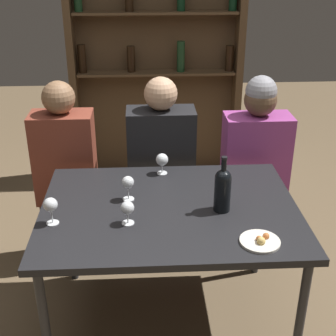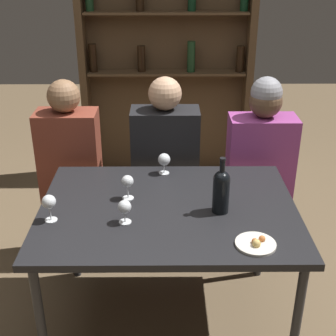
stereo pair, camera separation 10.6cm
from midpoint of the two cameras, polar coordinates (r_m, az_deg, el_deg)
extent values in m
plane|color=brown|center=(2.83, -0.96, -18.07)|extent=(10.00, 10.00, 0.00)
cube|color=black|center=(2.38, -1.09, -5.16)|extent=(1.30, 0.95, 0.04)
cylinder|color=#2D2D30|center=(2.34, -15.98, -18.67)|extent=(0.04, 0.04, 0.72)
cylinder|color=#2D2D30|center=(2.37, 14.50, -17.66)|extent=(0.04, 0.04, 0.72)
cylinder|color=#2D2D30|center=(2.98, -12.85, -7.49)|extent=(0.04, 0.04, 0.72)
cylinder|color=#2D2D30|center=(3.00, 10.04, -6.87)|extent=(0.04, 0.04, 0.72)
cube|color=#4C3823|center=(4.19, -2.24, 13.17)|extent=(1.42, 0.02, 2.10)
cube|color=#4C3823|center=(4.14, -12.34, 12.45)|extent=(0.06, 0.18, 2.10)
cube|color=#4C3823|center=(4.16, 7.89, 12.86)|extent=(0.06, 0.18, 2.10)
cube|color=#4C3823|center=(4.11, -2.19, 11.52)|extent=(1.34, 0.18, 0.02)
cylinder|color=black|center=(4.12, -11.18, 12.92)|extent=(0.07, 0.07, 0.24)
cylinder|color=black|center=(4.09, -5.29, 13.08)|extent=(0.07, 0.07, 0.22)
cylinder|color=#19381E|center=(4.08, 0.81, 13.43)|extent=(0.07, 0.07, 0.26)
cylinder|color=black|center=(4.13, 6.75, 13.13)|extent=(0.07, 0.07, 0.22)
cube|color=#4C3823|center=(4.02, -2.31, 18.42)|extent=(1.34, 0.18, 0.02)
cylinder|color=black|center=(2.31, 5.33, -3.20)|extent=(0.08, 0.08, 0.18)
sphere|color=black|center=(2.27, 5.42, -1.21)|extent=(0.08, 0.08, 0.08)
cylinder|color=black|center=(2.25, 5.48, -0.09)|extent=(0.03, 0.03, 0.10)
cylinder|color=black|center=(2.22, 5.54, 1.20)|extent=(0.03, 0.03, 0.01)
cylinder|color=silver|center=(2.45, -6.07, -3.79)|extent=(0.06, 0.06, 0.00)
cylinder|color=silver|center=(2.43, -6.12, -2.94)|extent=(0.01, 0.01, 0.08)
sphere|color=silver|center=(2.40, -6.18, -1.74)|extent=(0.06, 0.06, 0.06)
cylinder|color=silver|center=(2.25, -6.25, -6.69)|extent=(0.06, 0.06, 0.00)
cylinder|color=silver|center=(2.23, -6.29, -5.96)|extent=(0.01, 0.01, 0.06)
sphere|color=silver|center=(2.21, -6.36, -4.86)|extent=(0.07, 0.07, 0.07)
cylinder|color=silver|center=(2.71, -1.85, -0.63)|extent=(0.06, 0.06, 0.00)
cylinder|color=silver|center=(2.69, -1.86, 0.02)|extent=(0.01, 0.01, 0.06)
sphere|color=silver|center=(2.67, -1.87, 1.03)|extent=(0.07, 0.07, 0.07)
cylinder|color=silver|center=(2.32, -15.16, -6.50)|extent=(0.06, 0.06, 0.00)
cylinder|color=silver|center=(2.30, -15.28, -5.61)|extent=(0.01, 0.01, 0.08)
sphere|color=silver|center=(2.27, -15.45, -4.34)|extent=(0.07, 0.07, 0.07)
cylinder|color=silver|center=(2.13, 9.73, -8.83)|extent=(0.18, 0.18, 0.01)
sphere|color=#E5BC66|center=(2.11, 9.87, -8.79)|extent=(0.04, 0.04, 0.04)
sphere|color=#C67038|center=(2.12, 9.64, -8.53)|extent=(0.03, 0.03, 0.03)
sphere|color=gold|center=(2.12, 9.78, -8.66)|extent=(0.03, 0.03, 0.03)
sphere|color=#C67038|center=(2.15, 10.47, -8.18)|extent=(0.03, 0.03, 0.03)
cube|color=#26262B|center=(3.26, -12.54, -7.04)|extent=(0.34, 0.22, 0.45)
cube|color=brown|center=(3.02, -13.47, 1.23)|extent=(0.38, 0.22, 0.58)
sphere|color=#8C6647|center=(2.89, -14.26, 8.31)|extent=(0.20, 0.20, 0.20)
cube|color=#26262B|center=(3.22, -1.73, -6.88)|extent=(0.38, 0.22, 0.45)
cube|color=black|center=(2.97, -1.87, 1.65)|extent=(0.42, 0.22, 0.60)
sphere|color=tan|center=(2.83, -1.98, 9.04)|extent=(0.20, 0.20, 0.20)
cube|color=#26262B|center=(3.28, 9.01, -6.48)|extent=(0.38, 0.22, 0.45)
cube|color=#9E3F8C|center=(3.05, 9.65, 1.46)|extent=(0.42, 0.22, 0.55)
sphere|color=brown|center=(2.92, 10.18, 8.15)|extent=(0.20, 0.20, 0.20)
sphere|color=gray|center=(2.90, 10.27, 9.19)|extent=(0.19, 0.19, 0.19)
camera|label=1|loc=(0.05, -91.25, -0.60)|focal=50.00mm
camera|label=2|loc=(0.05, 88.75, 0.60)|focal=50.00mm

